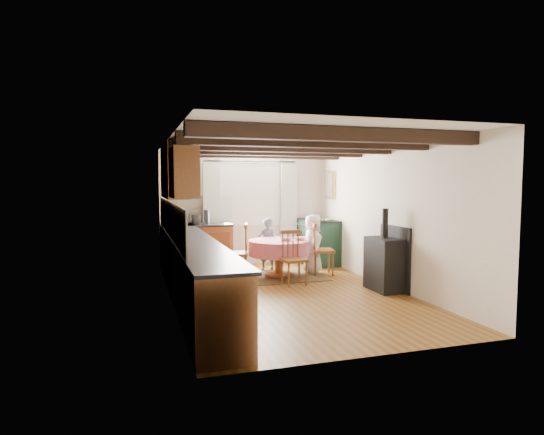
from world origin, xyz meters
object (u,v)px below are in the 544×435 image
object	(u,v)px
chair_near	(294,258)
chair_right	(322,249)
dining_table	(279,258)
chair_left	(236,252)
cast_iron_stove	(385,250)
aga_range	(317,241)
child_far	(267,244)
cup	(283,239)
child_right	(313,244)

from	to	relation	value
chair_near	chair_right	world-z (taller)	chair_right
dining_table	chair_right	size ratio (longest dim) A/B	1.13
chair_left	cast_iron_stove	bearing A→B (deg)	69.61
chair_near	aga_range	size ratio (longest dim) A/B	0.88
chair_right	dining_table	bearing A→B (deg)	98.26
cast_iron_stove	child_far	size ratio (longest dim) A/B	1.28
cup	chair_right	bearing A→B (deg)	7.12
aga_range	cup	distance (m)	1.69
child_right	cup	distance (m)	0.78
chair_right	cup	size ratio (longest dim) A/B	10.99
chair_near	child_right	distance (m)	1.08
child_right	cup	world-z (taller)	child_right
chair_near	child_far	xyz separation A→B (m)	(-0.07, 1.40, 0.05)
cast_iron_stove	child_far	bearing A→B (deg)	121.11
cup	chair_left	bearing A→B (deg)	169.34
child_right	cup	size ratio (longest dim) A/B	12.55
chair_left	aga_range	distance (m)	2.26
dining_table	aga_range	bearing A→B (deg)	40.27
aga_range	dining_table	bearing A→B (deg)	-139.73
chair_near	child_far	world-z (taller)	child_far
chair_left	aga_range	xyz separation A→B (m)	(2.02, 1.03, -0.02)
cast_iron_stove	child_right	size ratio (longest dim) A/B	1.17
chair_near	child_right	xyz separation A→B (m)	(0.68, 0.83, 0.10)
dining_table	chair_right	world-z (taller)	chair_right
chair_right	cup	xyz separation A→B (m)	(-0.84, -0.10, 0.23)
aga_range	child_far	bearing A→B (deg)	-164.85
dining_table	child_right	bearing A→B (deg)	8.33
cup	dining_table	bearing A→B (deg)	94.02
cast_iron_stove	child_right	distance (m)	1.75
dining_table	child_right	xyz separation A→B (m)	(0.72, 0.11, 0.23)
chair_right	cup	bearing A→B (deg)	109.89
aga_range	cup	world-z (taller)	aga_range
aga_range	child_right	world-z (taller)	child_right
chair_right	aga_range	bearing A→B (deg)	-5.02
chair_left	aga_range	bearing A→B (deg)	132.24
cup	aga_range	bearing A→B (deg)	45.02
chair_right	child_right	size ratio (longest dim) A/B	0.88
aga_range	cast_iron_stove	size ratio (longest dim) A/B	0.79
dining_table	chair_left	world-z (taller)	chair_left
cast_iron_stove	child_right	world-z (taller)	cast_iron_stove
chair_near	chair_left	world-z (taller)	chair_left
chair_near	child_far	bearing A→B (deg)	89.64
chair_near	child_right	bearing A→B (deg)	47.20
chair_right	cup	distance (m)	0.87
cup	cast_iron_stove	bearing A→B (deg)	-46.53
dining_table	cup	bearing A→B (deg)	-85.98
child_far	chair_near	bearing A→B (deg)	87.50
chair_near	cast_iron_stove	xyz separation A→B (m)	(1.27, -0.82, 0.20)
child_far	child_right	distance (m)	0.95
chair_left	child_far	xyz separation A→B (m)	(0.79, 0.70, 0.01)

